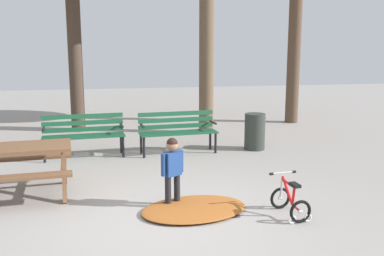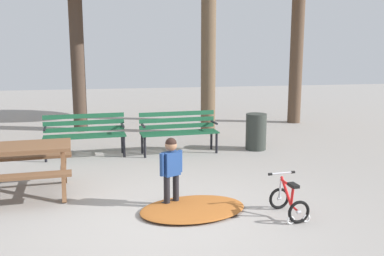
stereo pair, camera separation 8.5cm
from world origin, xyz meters
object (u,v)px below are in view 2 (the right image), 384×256
at_px(park_bench_left, 179,129).
at_px(kids_bicycle, 289,201).
at_px(picnic_table, 7,158).
at_px(child_standing, 171,167).
at_px(park_bench_far_left, 85,132).
at_px(trash_bin, 256,132).

bearing_deg(park_bench_left, kids_bicycle, -76.95).
relative_size(picnic_table, child_standing, 1.95).
height_order(park_bench_far_left, kids_bicycle, park_bench_far_left).
bearing_deg(child_standing, park_bench_far_left, 112.90).
bearing_deg(kids_bicycle, child_standing, 155.80).
bearing_deg(child_standing, kids_bicycle, -24.20).
relative_size(child_standing, kids_bicycle, 1.66).
bearing_deg(picnic_table, child_standing, -19.95).
xyz_separation_m(park_bench_far_left, park_bench_left, (1.90, -0.03, 0.00)).
relative_size(park_bench_far_left, park_bench_left, 1.00).
bearing_deg(kids_bicycle, trash_bin, 77.50).
relative_size(park_bench_far_left, trash_bin, 2.09).
xyz_separation_m(park_bench_left, kids_bicycle, (0.86, -3.72, -0.31)).
bearing_deg(trash_bin, park_bench_left, 178.92).
bearing_deg(child_standing, park_bench_left, 79.00).
distance_m(child_standing, kids_bicycle, 1.64).
xyz_separation_m(picnic_table, park_bench_left, (2.89, 2.23, -0.08)).
distance_m(child_standing, trash_bin, 3.79).
distance_m(park_bench_far_left, child_standing, 3.35).
xyz_separation_m(park_bench_far_left, child_standing, (1.30, -3.09, 0.06)).
xyz_separation_m(child_standing, trash_bin, (2.27, 3.03, -0.18)).
height_order(kids_bicycle, trash_bin, trash_bin).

